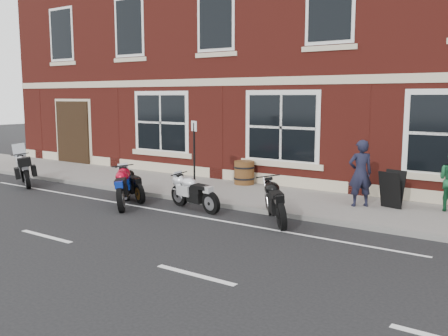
# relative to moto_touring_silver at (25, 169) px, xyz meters

# --- Properties ---
(ground) EXTENTS (80.00, 80.00, 0.00)m
(ground) POSITION_rel_moto_touring_silver_xyz_m (5.88, -0.43, -0.55)
(ground) COLOR black
(ground) RESTS_ON ground
(sidewalk) EXTENTS (30.00, 3.00, 0.12)m
(sidewalk) POSITION_rel_moto_touring_silver_xyz_m (5.88, 2.57, -0.49)
(sidewalk) COLOR slate
(sidewalk) RESTS_ON ground
(kerb) EXTENTS (30.00, 0.16, 0.12)m
(kerb) POSITION_rel_moto_touring_silver_xyz_m (5.88, 0.99, -0.49)
(kerb) COLOR slate
(kerb) RESTS_ON ground
(pub_building) EXTENTS (24.00, 12.00, 12.00)m
(pub_building) POSITION_rel_moto_touring_silver_xyz_m (5.88, 10.07, 5.45)
(pub_building) COLOR maroon
(pub_building) RESTS_ON ground
(moto_touring_silver) EXTENTS (1.86, 1.08, 1.34)m
(moto_touring_silver) POSITION_rel_moto_touring_silver_xyz_m (0.00, 0.00, 0.00)
(moto_touring_silver) COLOR black
(moto_touring_silver) RESTS_ON ground
(moto_sport_red) EXTENTS (1.47, 1.68, 0.95)m
(moto_sport_red) POSITION_rel_moto_touring_silver_xyz_m (5.05, -0.36, -0.00)
(moto_sport_red) COLOR black
(moto_sport_red) RESTS_ON ground
(moto_sport_black) EXTENTS (1.72, 0.94, 0.84)m
(moto_sport_black) POSITION_rel_moto_touring_silver_xyz_m (4.57, 0.41, -0.06)
(moto_sport_black) COLOR black
(moto_sport_black) RESTS_ON ground
(moto_sport_silver) EXTENTS (1.85, 0.52, 0.84)m
(moto_sport_silver) POSITION_rel_moto_touring_silver_xyz_m (6.87, 0.36, -0.06)
(moto_sport_silver) COLOR black
(moto_sport_silver) RESTS_ON ground
(moto_naked_black) EXTENTS (1.42, 1.67, 0.93)m
(moto_naked_black) POSITION_rel_moto_touring_silver_xyz_m (9.24, 0.45, -0.01)
(moto_naked_black) COLOR black
(moto_naked_black) RESTS_ON ground
(pedestrian_left) EXTENTS (0.74, 0.72, 1.72)m
(pedestrian_left) POSITION_rel_moto_touring_silver_xyz_m (10.44, 2.69, 0.43)
(pedestrian_left) COLOR black
(pedestrian_left) RESTS_ON sidewalk
(a_board_sign) EXTENTS (0.64, 0.50, 0.95)m
(a_board_sign) POSITION_rel_moto_touring_silver_xyz_m (11.15, 3.02, 0.05)
(a_board_sign) COLOR black
(a_board_sign) RESTS_ON sidewalk
(barrel_planter) EXTENTS (0.68, 0.68, 0.75)m
(barrel_planter) POSITION_rel_moto_touring_silver_xyz_m (6.25, 3.72, -0.05)
(barrel_planter) COLOR #4F3015
(barrel_planter) RESTS_ON sidewalk
(parking_sign) EXTENTS (0.28, 0.13, 2.11)m
(parking_sign) POSITION_rel_moto_touring_silver_xyz_m (5.84, 1.65, 0.79)
(parking_sign) COLOR black
(parking_sign) RESTS_ON sidewalk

